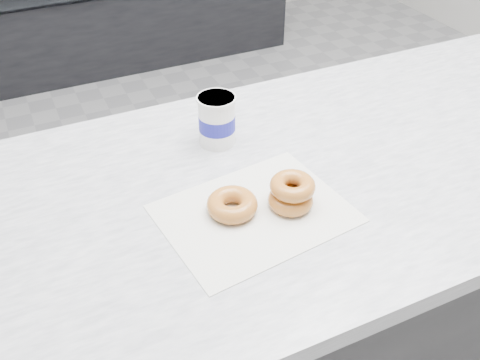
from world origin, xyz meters
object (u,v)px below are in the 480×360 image
object	(u,v)px
counter	(319,295)
coffee_cup	(217,120)
donut_single	(232,205)
donut_stack	(292,193)

from	to	relation	value
counter	coffee_cup	xyz separation A→B (m)	(-0.21, 0.17, 0.51)
donut_single	coffee_cup	distance (m)	0.24
counter	donut_single	world-z (taller)	donut_single
donut_stack	coffee_cup	bearing A→B (deg)	98.96
counter	donut_single	bearing A→B (deg)	-167.09
coffee_cup	counter	bearing A→B (deg)	-29.80
counter	donut_stack	size ratio (longest dim) A/B	25.08
donut_stack	counter	bearing A→B (deg)	29.01
counter	donut_stack	distance (m)	0.52
coffee_cup	donut_single	bearing A→B (deg)	-97.95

